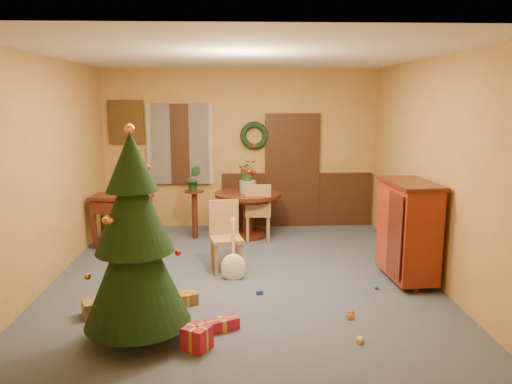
{
  "coord_description": "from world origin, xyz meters",
  "views": [
    {
      "loc": [
        -0.06,
        -6.41,
        2.37
      ],
      "look_at": [
        0.2,
        0.4,
        1.09
      ],
      "focal_mm": 35.0,
      "sensor_mm": 36.0,
      "label": 1
    }
  ],
  "objects_px": {
    "writing_desk": "(122,208)",
    "sideboard": "(408,228)",
    "dining_table": "(248,206)",
    "chair_near": "(225,233)",
    "christmas_tree": "(135,241)"
  },
  "relations": [
    {
      "from": "writing_desk",
      "to": "sideboard",
      "type": "xyz_separation_m",
      "value": [
        4.07,
        -1.7,
        0.08
      ]
    },
    {
      "from": "writing_desk",
      "to": "sideboard",
      "type": "distance_m",
      "value": 4.41
    },
    {
      "from": "dining_table",
      "to": "chair_near",
      "type": "height_order",
      "value": "chair_near"
    },
    {
      "from": "chair_near",
      "to": "christmas_tree",
      "type": "relative_size",
      "value": 0.45
    },
    {
      "from": "dining_table",
      "to": "christmas_tree",
      "type": "bearing_deg",
      "value": -107.47
    },
    {
      "from": "chair_near",
      "to": "dining_table",
      "type": "bearing_deg",
      "value": 77.83
    },
    {
      "from": "dining_table",
      "to": "sideboard",
      "type": "bearing_deg",
      "value": -47.11
    },
    {
      "from": "dining_table",
      "to": "sideboard",
      "type": "relative_size",
      "value": 0.86
    },
    {
      "from": "dining_table",
      "to": "christmas_tree",
      "type": "xyz_separation_m",
      "value": [
        -1.17,
        -3.71,
        0.47
      ]
    },
    {
      "from": "dining_table",
      "to": "christmas_tree",
      "type": "distance_m",
      "value": 3.92
    },
    {
      "from": "chair_near",
      "to": "writing_desk",
      "type": "relative_size",
      "value": 0.97
    },
    {
      "from": "dining_table",
      "to": "writing_desk",
      "type": "bearing_deg",
      "value": -166.58
    },
    {
      "from": "sideboard",
      "to": "christmas_tree",
      "type": "bearing_deg",
      "value": -154.59
    },
    {
      "from": "christmas_tree",
      "to": "writing_desk",
      "type": "relative_size",
      "value": 2.13
    },
    {
      "from": "dining_table",
      "to": "sideboard",
      "type": "distance_m",
      "value": 2.99
    }
  ]
}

